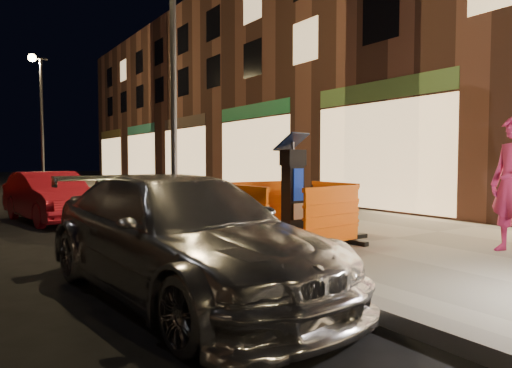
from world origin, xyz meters
TOP-DOWN VIEW (x-y plane):
  - ground_plane at (0.00, 0.00)m, footprint 120.00×120.00m
  - sidewalk at (3.00, 0.00)m, footprint 6.00×60.00m
  - kerb at (0.00, 0.00)m, footprint 0.30×60.00m
  - parking_kiosk at (1.45, 0.86)m, footprint 0.53×0.53m
  - barrier_front at (1.45, -0.09)m, footprint 1.25×0.60m
  - barrier_back at (1.45, 1.81)m, footprint 1.23×0.56m
  - barrier_kerbside at (0.50, 0.86)m, footprint 0.54×1.23m
  - barrier_bldgside at (2.40, 0.86)m, footprint 0.54×1.23m
  - car_silver at (-1.21, -0.54)m, footprint 2.22×4.68m
  - car_red at (-1.33, 6.76)m, footprint 1.78×3.81m
  - street_lamp_mid at (0.25, 3.00)m, footprint 0.12×0.12m
  - street_lamp_far at (0.25, 18.00)m, footprint 0.12×0.12m

SIDE VIEW (x-z plane):
  - ground_plane at x=0.00m, z-range 0.00..0.00m
  - car_silver at x=-1.21m, z-range -0.66..0.66m
  - car_red at x=-1.33m, z-range -0.60..0.60m
  - sidewalk at x=3.00m, z-range 0.00..0.15m
  - kerb at x=0.00m, z-range 0.00..0.15m
  - barrier_front at x=1.45m, z-range 0.15..1.09m
  - barrier_back at x=1.45m, z-range 0.15..1.09m
  - barrier_kerbside at x=0.50m, z-range 0.15..1.09m
  - barrier_bldgside at x=2.40m, z-range 0.15..1.09m
  - parking_kiosk at x=1.45m, z-range 0.15..1.84m
  - street_lamp_mid at x=0.25m, z-range 0.15..6.15m
  - street_lamp_far at x=0.25m, z-range 0.15..6.15m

